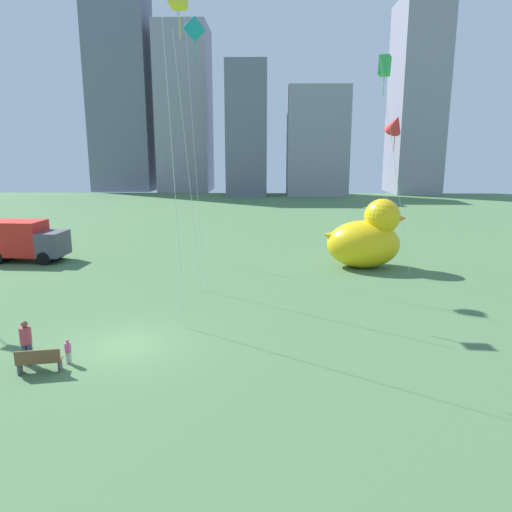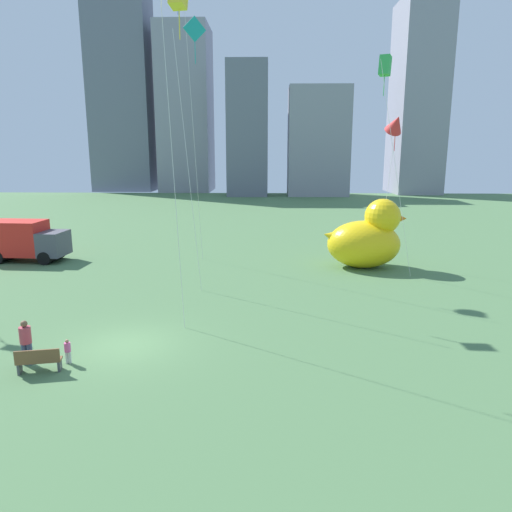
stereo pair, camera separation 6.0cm
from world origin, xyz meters
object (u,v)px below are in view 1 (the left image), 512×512
Objects in this scene: park_bench at (39,360)px; kite_red at (395,124)px; giant_inflatable_duck at (366,238)px; person_child at (68,350)px; kite_green at (385,67)px; box_truck at (24,241)px; kite_teal at (194,43)px; person_adult at (26,341)px.

park_bench is 0.15× the size of kite_red.
kite_red is (1.58, 0.53, 7.33)m from giant_inflatable_duck.
person_child reaches higher than park_bench.
park_bench is 0.12× the size of kite_green.
giant_inflatable_duck is at bearing -2.92° from box_truck.
giant_inflatable_duck is 23.64m from box_truck.
giant_inflatable_duck is 0.38× the size of kite_teal.
person_child is 0.07× the size of kite_green.
kite_red reaches higher than person_child.
person_child is at bearing -135.89° from kite_green.
person_adult is at bearing -138.43° from kite_green.
person_adult is at bearing 138.34° from park_bench.
kite_red is (16.81, 15.80, 8.35)m from person_adult.
box_truck is at bearing 120.98° from person_child.
person_child is 0.06× the size of kite_teal.
kite_teal is 1.10× the size of kite_green.
person_adult is at bearing -114.46° from kite_teal.
kite_green is at bearing 16.48° from kite_teal.
park_bench is 0.28× the size of giant_inflatable_duck.
person_adult is 0.30× the size of box_truck.
kite_green is (14.02, 13.59, 11.85)m from person_child.
person_adult is at bearing -136.76° from kite_red.
kite_red is at bearing 57.29° from kite_green.
kite_green is at bearing 44.11° from person_child.
kite_teal is at bearing -163.52° from kite_green.
person_adult is 16.79m from kite_teal.
kite_green is at bearing 41.57° from person_adult.
kite_teal is (4.80, 10.56, 12.13)m from person_adult.
kite_teal reaches higher than person_child.
kite_teal is (13.18, -5.92, 11.62)m from box_truck.
kite_teal is (3.36, 10.44, 12.55)m from person_child.
kite_red reaches higher than giant_inflatable_duck.
kite_red reaches higher than person_adult.
kite_green is at bearing -81.31° from giant_inflatable_duck.
giant_inflatable_duck reaches higher than park_bench.
kite_green is at bearing 44.28° from park_bench.
box_truck is 26.38m from kite_red.
kite_red is at bearing 23.60° from kite_teal.
giant_inflatable_duck is at bearing 24.32° from kite_teal.
giant_inflatable_duck is at bearing 45.08° from person_adult.
kite_teal is at bearing -155.68° from giant_inflatable_duck.
person_adult is 0.17× the size of kite_red.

